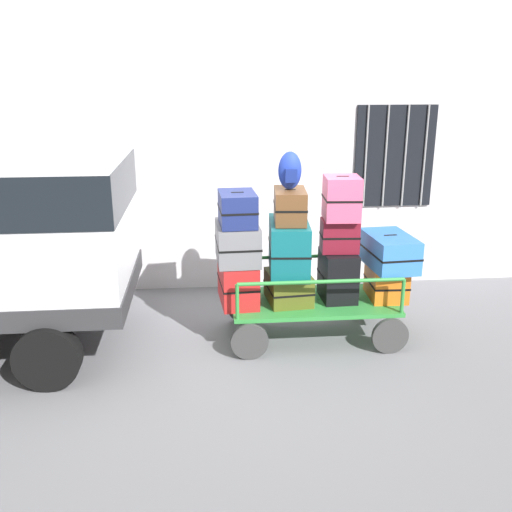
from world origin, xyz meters
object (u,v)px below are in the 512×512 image
suitcase_center_bottom (338,275)px  suitcase_center_top (342,198)px  suitcase_midright_bottom (386,282)px  suitcase_left_top (237,209)px  suitcase_left_middle (238,243)px  suitcase_left_bottom (238,282)px  suitcase_midright_middle (389,251)px  suitcase_midleft_bottom (288,287)px  suitcase_midleft_middle (289,247)px  suitcase_midleft_top (290,206)px  luggage_cart (313,308)px  backpack (290,171)px  suitcase_center_middle (340,235)px

suitcase_center_bottom → suitcase_center_top: suitcase_center_top is taller
suitcase_midright_bottom → suitcase_left_top: bearing=-178.6°
suitcase_left_middle → suitcase_center_top: size_ratio=1.46×
suitcase_left_bottom → suitcase_midright_middle: size_ratio=0.88×
suitcase_midleft_bottom → suitcase_center_top: bearing=1.9°
suitcase_midleft_middle → suitcase_midright_bottom: (1.24, -0.01, -0.48)m
suitcase_left_bottom → suitcase_center_bottom: bearing=-0.2°
suitcase_left_bottom → suitcase_midleft_bottom: bearing=-3.2°
suitcase_midright_bottom → suitcase_midright_middle: (-0.00, -0.02, 0.41)m
suitcase_midleft_top → suitcase_midleft_bottom: bearing=-90.0°
suitcase_left_bottom → suitcase_midleft_bottom: suitcase_left_bottom is taller
luggage_cart → suitcase_midleft_top: bearing=179.5°
suitcase_midleft_middle → backpack: backpack is taller
suitcase_center_middle → suitcase_midright_middle: suitcase_center_middle is taller
suitcase_left_bottom → suitcase_midright_middle: bearing=-1.1°
suitcase_midleft_middle → suitcase_midright_bottom: bearing=-0.6°
suitcase_left_bottom → suitcase_left_middle: size_ratio=1.01×
suitcase_left_top → backpack: 0.75m
suitcase_left_top → suitcase_midleft_bottom: size_ratio=0.93×
suitcase_center_bottom → suitcase_midright_bottom: 0.63m
suitcase_midleft_middle → backpack: (-0.01, -0.05, 0.94)m
luggage_cart → suitcase_midleft_middle: size_ratio=2.27×
suitcase_midleft_top → suitcase_center_bottom: suitcase_midleft_top is taller
luggage_cart → suitcase_center_middle: suitcase_center_middle is taller
suitcase_left_bottom → suitcase_center_bottom: 1.24m
suitcase_midleft_bottom → backpack: bearing=-119.8°
suitcase_center_top → suitcase_left_middle: bearing=179.2°
suitcase_midleft_top → suitcase_midright_bottom: (1.24, 0.02, -1.00)m
suitcase_midleft_middle → suitcase_midright_bottom: suitcase_midleft_middle is taller
suitcase_midleft_top → suitcase_center_bottom: (0.62, 0.03, -0.90)m
luggage_cart → suitcase_center_middle: bearing=6.5°
suitcase_left_bottom → suitcase_left_middle: bearing=90.0°
suitcase_center_middle → suitcase_midleft_bottom: bearing=-176.7°
luggage_cart → suitcase_midleft_top: suitcase_midleft_top is taller
suitcase_midleft_bottom → suitcase_midleft_top: size_ratio=1.02×
suitcase_left_top → suitcase_midleft_top: (0.62, 0.02, 0.02)m
suitcase_left_top → suitcase_midright_bottom: (1.86, 0.04, -0.99)m
suitcase_center_top → suitcase_midright_middle: suitcase_center_top is taller
suitcase_left_middle → backpack: (0.61, -0.06, 0.86)m
suitcase_midright_bottom → suitcase_midright_middle: suitcase_midright_middle is taller
suitcase_center_bottom → suitcase_midright_bottom: (0.62, -0.01, -0.10)m
suitcase_center_bottom → backpack: 1.46m
suitcase_center_top → suitcase_midleft_middle: bearing=178.7°
suitcase_midright_middle → suitcase_midright_bottom: bearing=90.0°
luggage_cart → suitcase_left_top: (-0.93, -0.02, 1.29)m
suitcase_midleft_bottom → suitcase_center_middle: size_ratio=1.39×
suitcase_center_top → suitcase_center_middle: bearing=90.0°
suitcase_left_middle → suitcase_midright_bottom: bearing=-0.5°
suitcase_midleft_middle → suitcase_midleft_top: 0.52m
suitcase_midright_middle → backpack: 1.61m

